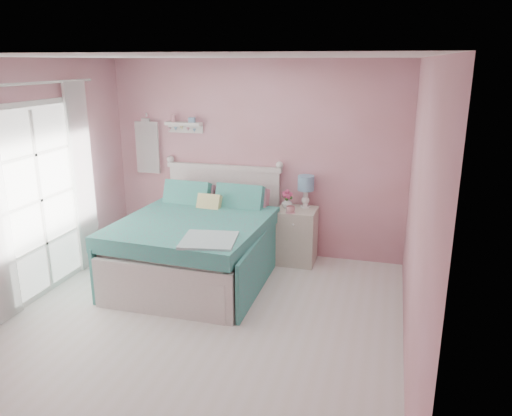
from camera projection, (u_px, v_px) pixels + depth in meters
The scene contains 12 objects.
floor at pixel (195, 329), 4.96m from camera, with size 4.50×4.50×0.00m, color silver.
room_shell at pixel (189, 174), 4.51m from camera, with size 4.50×4.50×4.50m.
bed at pixel (198, 245), 6.07m from camera, with size 1.73×2.12×1.21m.
nightstand at pixel (296, 236), 6.53m from camera, with size 0.50×0.49×0.72m.
table_lamp at pixel (306, 185), 6.43m from camera, with size 0.21×0.21×0.42m.
vase at pixel (287, 203), 6.47m from camera, with size 0.14×0.14×0.14m, color silver.
teacup at pixel (291, 210), 6.27m from camera, with size 0.11×0.11×0.09m, color #C48489.
roses at pixel (287, 194), 6.44m from camera, with size 0.14×0.11×0.12m.
wall_shelf at pixel (184, 125), 6.75m from camera, with size 0.50×0.15×0.25m.
hanging_dress at pixel (148, 147), 6.98m from camera, with size 0.34×0.03×0.72m, color white.
french_door at pixel (40, 201), 5.53m from camera, with size 0.04×1.32×2.16m.
curtain_far at pixel (82, 177), 6.18m from camera, with size 0.04×0.40×2.32m, color white.
Camera 1 is at (1.76, -4.09, 2.57)m, focal length 35.00 mm.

